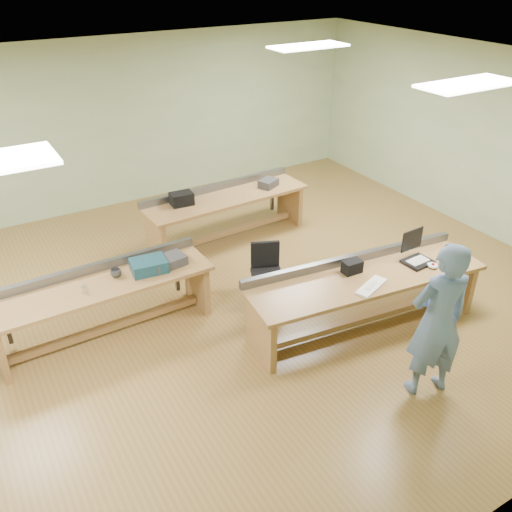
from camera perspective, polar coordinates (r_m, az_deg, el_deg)
name	(u,v)px	position (r m, az deg, el deg)	size (l,w,h in m)	color
floor	(212,307)	(7.43, -4.63, -5.38)	(10.00, 10.00, 0.00)	olive
ceiling	(201,81)	(6.22, -5.80, 17.86)	(10.00, 10.00, 0.00)	silver
wall_back	(108,126)	(10.24, -15.34, 13.07)	(10.00, 0.04, 3.00)	#A9BC8E
wall_front	(470,420)	(4.07, 21.59, -15.75)	(10.00, 0.04, 3.00)	#A9BC8E
wall_right	(482,142)	(9.77, 22.72, 11.05)	(0.04, 8.00, 3.00)	#A9BC8E
fluor_panels	(201,84)	(6.22, -5.78, 17.59)	(6.20, 3.50, 0.03)	white
workbench_front	(364,288)	(6.92, 11.29, -3.30)	(3.15, 1.17, 0.86)	#9F7743
workbench_mid	(103,296)	(6.91, -15.83, -4.07)	(2.72, 0.78, 0.86)	#9F7743
workbench_back	(226,207)	(8.95, -3.17, 5.21)	(2.81, 0.88, 0.86)	#9F7743
person	(437,321)	(5.92, 18.55, -6.54)	(0.67, 0.44, 1.83)	#6685A7
laptop_base	(418,262)	(7.22, 16.65, -0.61)	(0.36, 0.29, 0.04)	black
laptop_screen	(412,240)	(7.17, 16.11, 1.67)	(0.36, 0.02, 0.28)	black
keyboard	(371,287)	(6.58, 12.05, -3.16)	(0.50, 0.17, 0.03)	white
trackball_mouse	(432,265)	(7.17, 18.07, -0.94)	(0.12, 0.15, 0.06)	white
camera_bag	(352,267)	(6.80, 10.08, -1.12)	(0.24, 0.15, 0.16)	black
task_chair	(267,282)	(7.35, 1.12, -2.79)	(0.61, 0.61, 0.86)	black
parts_bin_teal	(149,266)	(6.86, -11.23, -0.99)	(0.43, 0.32, 0.15)	#153846
parts_bin_grey	(168,262)	(6.93, -9.26, -0.58)	(0.44, 0.28, 0.12)	#323234
mug	(116,273)	(6.84, -14.54, -1.74)	(0.13, 0.13, 0.10)	#323234
drinks_can	(84,289)	(6.62, -17.61, -3.36)	(0.06, 0.06, 0.11)	silver
storage_box_back	(182,199)	(8.58, -7.83, 5.99)	(0.34, 0.25, 0.20)	black
tray_back	(268,183)	(9.18, 1.32, 7.68)	(0.32, 0.23, 0.13)	#323234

